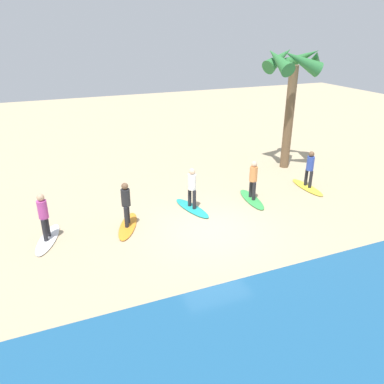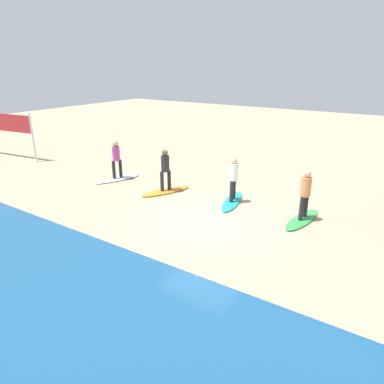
{
  "view_description": "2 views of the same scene",
  "coord_description": "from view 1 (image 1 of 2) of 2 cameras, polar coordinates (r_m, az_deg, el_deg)",
  "views": [
    {
      "loc": [
        5.11,
        10.67,
        6.66
      ],
      "look_at": [
        -0.03,
        -1.87,
        0.71
      ],
      "focal_mm": 35.17,
      "sensor_mm": 36.0,
      "label": 1
    },
    {
      "loc": [
        -5.46,
        9.14,
        4.86
      ],
      "look_at": [
        0.68,
        -0.13,
        0.78
      ],
      "focal_mm": 33.16,
      "sensor_mm": 36.0,
      "label": 2
    }
  ],
  "objects": [
    {
      "name": "surfer_green",
      "position": [
        15.58,
        9.27,
        2.23
      ],
      "size": [
        0.32,
        0.46,
        1.64
      ],
      "color": "#232328",
      "rests_on": "surfboard_green"
    },
    {
      "name": "surfer_teal",
      "position": [
        14.59,
        -0.0,
        1.05
      ],
      "size": [
        0.32,
        0.45,
        1.64
      ],
      "color": "#232328",
      "rests_on": "surfboard_teal"
    },
    {
      "name": "surfboard_orange",
      "position": [
        13.9,
        -9.7,
        -5.08
      ],
      "size": [
        1.35,
        2.15,
        0.09
      ],
      "primitive_type": "ellipsoid",
      "rotation": [
        0.0,
        0.0,
        1.16
      ],
      "color": "orange",
      "rests_on": "ground"
    },
    {
      "name": "surfer_white",
      "position": [
        13.34,
        -21.63,
        -3.01
      ],
      "size": [
        0.32,
        0.44,
        1.64
      ],
      "color": "#232328",
      "rests_on": "surfboard_white"
    },
    {
      "name": "surfboard_yellow",
      "position": [
        17.72,
        17.07,
        0.7
      ],
      "size": [
        0.63,
        2.12,
        0.09
      ],
      "primitive_type": "ellipsoid",
      "rotation": [
        0.0,
        0.0,
        1.54
      ],
      "color": "yellow",
      "rests_on": "ground"
    },
    {
      "name": "surfer_orange",
      "position": [
        13.46,
        -9.99,
        -1.38
      ],
      "size": [
        0.32,
        0.43,
        1.64
      ],
      "color": "#232328",
      "rests_on": "surfboard_orange"
    },
    {
      "name": "ground_plane",
      "position": [
        13.57,
        2.87,
        -5.71
      ],
      "size": [
        60.0,
        60.0,
        0.0
      ],
      "primitive_type": "plane",
      "color": "tan"
    },
    {
      "name": "surfboard_teal",
      "position": [
        15.0,
        -0.0,
        -2.45
      ],
      "size": [
        1.01,
        2.17,
        0.09
      ],
      "primitive_type": "ellipsoid",
      "rotation": [
        0.0,
        0.0,
        1.8
      ],
      "color": "teal",
      "rests_on": "ground"
    },
    {
      "name": "surfboard_green",
      "position": [
        15.96,
        9.04,
        -1.08
      ],
      "size": [
        0.81,
        2.15,
        0.09
      ],
      "primitive_type": "ellipsoid",
      "rotation": [
        0.0,
        0.0,
        1.45
      ],
      "color": "green",
      "rests_on": "ground"
    },
    {
      "name": "surfer_yellow",
      "position": [
        17.38,
        17.45,
        3.71
      ],
      "size": [
        0.32,
        0.46,
        1.64
      ],
      "color": "#232328",
      "rests_on": "surfboard_yellow"
    },
    {
      "name": "surfboard_white",
      "position": [
        13.79,
        -21.01,
        -6.7
      ],
      "size": [
        1.2,
        2.17,
        0.09
      ],
      "primitive_type": "ellipsoid",
      "rotation": [
        0.0,
        0.0,
        1.25
      ],
      "color": "white",
      "rests_on": "ground"
    },
    {
      "name": "palm_tree",
      "position": [
        19.16,
        15.19,
        17.34
      ],
      "size": [
        2.88,
        3.03,
        5.99
      ],
      "color": "brown",
      "rests_on": "ground"
    }
  ]
}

